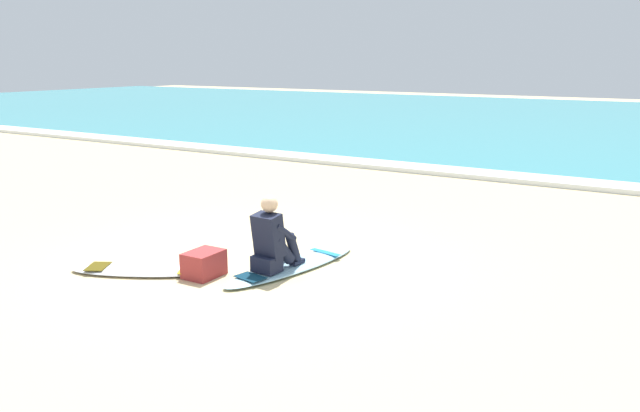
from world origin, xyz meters
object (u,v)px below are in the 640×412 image
Objects in this scene: surfer_seated at (273,241)px; surfboard_spare_near at (144,270)px; beach_bag at (204,264)px; surfboard_main at (292,266)px.

surfer_seated reaches higher than surfboard_spare_near.
beach_bag is (0.74, 0.29, 0.12)m from surfboard_spare_near.
surfboard_main is at bearing 47.41° from beach_bag.
surfer_seated is (-0.07, -0.32, 0.40)m from surfboard_main.
beach_bag is at bearing -143.87° from surfer_seated.
surfboard_main is 4.85× the size of beach_bag.
surfboard_spare_near is 0.80m from beach_bag.
beach_bag is (-0.69, -0.50, -0.28)m from surfer_seated.
beach_bag reaches higher than surfboard_spare_near.
surfer_seated is at bearing 29.08° from surfboard_spare_near.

